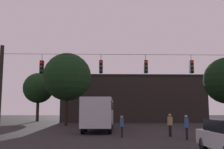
{
  "coord_description": "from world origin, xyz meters",
  "views": [
    {
      "loc": [
        -1.24,
        -5.9,
        1.9
      ],
      "look_at": [
        -0.53,
        19.44,
        5.31
      ],
      "focal_mm": 43.16,
      "sensor_mm": 36.0,
      "label": 1
    }
  ],
  "objects_px": {
    "city_bus": "(100,111)",
    "pedestrian_crossing_center": "(187,126)",
    "pedestrian_crossing_left": "(170,124)",
    "pedestrian_crossing_right": "(122,125)",
    "tree_behind_building": "(38,88)",
    "tree_left_silhouette": "(67,77)"
  },
  "relations": [
    {
      "from": "city_bus",
      "to": "tree_left_silhouette",
      "type": "height_order",
      "value": "tree_left_silhouette"
    },
    {
      "from": "tree_behind_building",
      "to": "city_bus",
      "type": "bearing_deg",
      "value": -62.52
    },
    {
      "from": "city_bus",
      "to": "pedestrian_crossing_right",
      "type": "xyz_separation_m",
      "value": [
        1.72,
        -7.15,
        -1.0
      ]
    },
    {
      "from": "pedestrian_crossing_right",
      "to": "tree_behind_building",
      "type": "relative_size",
      "value": 0.18
    },
    {
      "from": "pedestrian_crossing_left",
      "to": "tree_behind_building",
      "type": "distance_m",
      "value": 33.67
    },
    {
      "from": "city_bus",
      "to": "pedestrian_crossing_right",
      "type": "relative_size",
      "value": 7.18
    },
    {
      "from": "pedestrian_crossing_left",
      "to": "pedestrian_crossing_center",
      "type": "distance_m",
      "value": 2.3
    },
    {
      "from": "pedestrian_crossing_center",
      "to": "tree_left_silhouette",
      "type": "height_order",
      "value": "tree_left_silhouette"
    },
    {
      "from": "pedestrian_crossing_center",
      "to": "tree_behind_building",
      "type": "bearing_deg",
      "value": 119.36
    },
    {
      "from": "tree_left_silhouette",
      "to": "tree_behind_building",
      "type": "relative_size",
      "value": 1.08
    },
    {
      "from": "city_bus",
      "to": "pedestrian_crossing_left",
      "type": "xyz_separation_m",
      "value": [
        5.35,
        -6.6,
        -0.92
      ]
    },
    {
      "from": "city_bus",
      "to": "pedestrian_crossing_left",
      "type": "relative_size",
      "value": 6.63
    },
    {
      "from": "city_bus",
      "to": "pedestrian_crossing_right",
      "type": "bearing_deg",
      "value": -76.46
    },
    {
      "from": "city_bus",
      "to": "pedestrian_crossing_center",
      "type": "distance_m",
      "value": 10.66
    },
    {
      "from": "pedestrian_crossing_center",
      "to": "pedestrian_crossing_right",
      "type": "xyz_separation_m",
      "value": [
        -4.18,
        1.68,
        -0.04
      ]
    },
    {
      "from": "pedestrian_crossing_center",
      "to": "city_bus",
      "type": "bearing_deg",
      "value": 123.79
    },
    {
      "from": "city_bus",
      "to": "pedestrian_crossing_center",
      "type": "xyz_separation_m",
      "value": [
        5.91,
        -8.83,
        -0.97
      ]
    },
    {
      "from": "pedestrian_crossing_left",
      "to": "pedestrian_crossing_right",
      "type": "bearing_deg",
      "value": -171.34
    },
    {
      "from": "pedestrian_crossing_left",
      "to": "pedestrian_crossing_right",
      "type": "relative_size",
      "value": 1.08
    },
    {
      "from": "city_bus",
      "to": "pedestrian_crossing_center",
      "type": "bearing_deg",
      "value": -56.21
    },
    {
      "from": "city_bus",
      "to": "tree_left_silhouette",
      "type": "xyz_separation_m",
      "value": [
        -4.41,
        8.2,
        4.4
      ]
    },
    {
      "from": "city_bus",
      "to": "tree_behind_building",
      "type": "bearing_deg",
      "value": 117.48
    }
  ]
}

